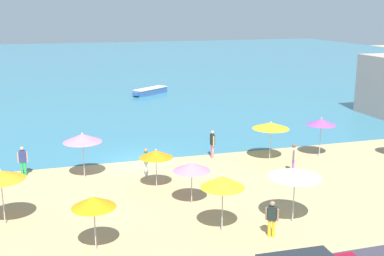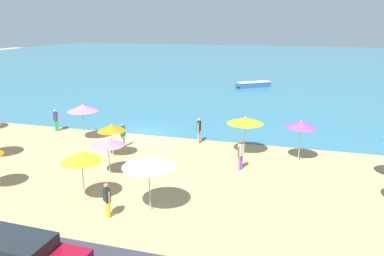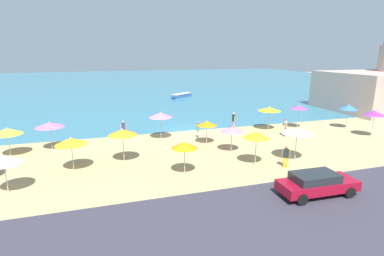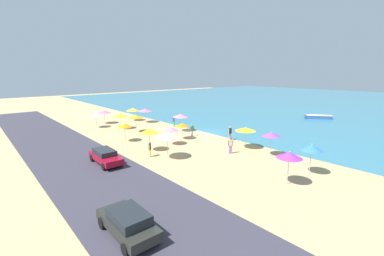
# 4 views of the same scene
# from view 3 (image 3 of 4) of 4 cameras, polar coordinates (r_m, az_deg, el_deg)

# --- Properties ---
(ground_plane) EXTENTS (160.00, 160.00, 0.00)m
(ground_plane) POSITION_cam_3_polar(r_m,az_deg,el_deg) (31.43, -0.56, -0.52)
(ground_plane) COLOR tan
(sea) EXTENTS (150.00, 110.00, 0.05)m
(sea) POSITION_cam_3_polar(r_m,az_deg,el_deg) (84.94, -11.44, 8.50)
(sea) COLOR teal
(sea) RESTS_ON ground_plane
(coastal_road) EXTENTS (80.00, 8.00, 0.06)m
(coastal_road) POSITION_cam_3_polar(r_m,az_deg,el_deg) (16.22, 18.89, -15.95)
(coastal_road) COLOR #35323E
(coastal_road) RESTS_ON ground_plane
(beach_umbrella_0) EXTENTS (1.85, 1.85, 2.18)m
(beach_umbrella_0) POSITION_cam_3_polar(r_m,az_deg,el_deg) (24.56, 7.59, -0.24)
(beach_umbrella_0) COLOR #B2B2B7
(beach_umbrella_0) RESTS_ON ground_plane
(beach_umbrella_1) EXTENTS (1.95, 1.95, 2.67)m
(beach_umbrella_1) POSITION_cam_3_polar(r_m,az_deg,el_deg) (33.59, 31.43, 2.47)
(beach_umbrella_1) COLOR #B2B2B7
(beach_umbrella_1) RESTS_ON ground_plane
(beach_umbrella_2) EXTENTS (2.11, 2.11, 2.60)m
(beach_umbrella_2) POSITION_cam_3_polar(r_m,az_deg,el_deg) (22.46, -13.08, -0.79)
(beach_umbrella_2) COLOR #B2B2B7
(beach_umbrella_2) RESTS_ON ground_plane
(beach_umbrella_3) EXTENTS (2.32, 2.32, 2.50)m
(beach_umbrella_3) POSITION_cam_3_polar(r_m,az_deg,el_deg) (32.35, 14.54, 3.50)
(beach_umbrella_3) COLOR #B2B2B7
(beach_umbrella_3) RESTS_ON ground_plane
(beach_umbrella_5) EXTENTS (1.98, 1.98, 2.39)m
(beach_umbrella_5) POSITION_cam_3_polar(r_m,az_deg,el_deg) (20.23, -32.31, -5.06)
(beach_umbrella_5) COLOR #B2B2B7
(beach_umbrella_5) RESTS_ON ground_plane
(beach_umbrella_6) EXTENTS (1.83, 1.83, 2.66)m
(beach_umbrella_6) POSITION_cam_3_polar(r_m,az_deg,el_deg) (35.99, 27.63, 3.53)
(beach_umbrella_6) COLOR #B2B2B7
(beach_umbrella_6) RESTS_ON ground_plane
(beach_umbrella_7) EXTENTS (1.90, 1.90, 2.59)m
(beach_umbrella_7) POSITION_cam_3_polar(r_m,az_deg,el_deg) (21.84, 12.19, -1.29)
(beach_umbrella_7) COLOR #B2B2B7
(beach_umbrella_7) RESTS_ON ground_plane
(beach_umbrella_8) EXTENTS (2.32, 2.32, 2.43)m
(beach_umbrella_8) POSITION_cam_3_polar(r_m,az_deg,el_deg) (27.51, -25.50, 0.56)
(beach_umbrella_8) COLOR #B2B2B7
(beach_umbrella_8) RESTS_ON ground_plane
(beach_umbrella_9) EXTENTS (1.91, 1.91, 2.58)m
(beach_umbrella_9) POSITION_cam_3_polar(r_m,az_deg,el_deg) (34.06, 19.69, 3.76)
(beach_umbrella_9) COLOR #B2B2B7
(beach_umbrella_9) RESTS_ON ground_plane
(beach_umbrella_10) EXTENTS (2.25, 2.25, 2.34)m
(beach_umbrella_10) POSITION_cam_3_polar(r_m,az_deg,el_deg) (27.39, -31.78, -0.54)
(beach_umbrella_10) COLOR #B2B2B7
(beach_umbrella_10) RESTS_ON ground_plane
(beach_umbrella_11) EXTENTS (2.14, 2.14, 2.42)m
(beach_umbrella_11) POSITION_cam_3_polar(r_m,az_deg,el_deg) (21.95, -22.07, -2.35)
(beach_umbrella_11) COLOR #B2B2B7
(beach_umbrella_11) RESTS_ON ground_plane
(beach_umbrella_12) EXTENTS (2.38, 2.38, 2.56)m
(beach_umbrella_12) POSITION_cam_3_polar(r_m,az_deg,el_deg) (23.63, 19.40, -0.49)
(beach_umbrella_12) COLOR #B2B2B7
(beach_umbrella_12) RESTS_ON ground_plane
(beach_umbrella_13) EXTENTS (1.80, 1.80, 2.15)m
(beach_umbrella_13) POSITION_cam_3_polar(r_m,az_deg,el_deg) (26.52, 2.84, 0.88)
(beach_umbrella_13) COLOR #B2B2B7
(beach_umbrella_13) RESTS_ON ground_plane
(beach_umbrella_14) EXTENTS (2.17, 2.17, 2.65)m
(beach_umbrella_14) POSITION_cam_3_polar(r_m,az_deg,el_deg) (27.96, -6.02, 2.49)
(beach_umbrella_14) COLOR #B2B2B7
(beach_umbrella_14) RESTS_ON ground_plane
(beach_umbrella_15) EXTENTS (1.75, 1.75, 2.36)m
(beach_umbrella_15) POSITION_cam_3_polar(r_m,az_deg,el_deg) (19.70, -1.45, -3.27)
(beach_umbrella_15) COLOR #B2B2B7
(beach_umbrella_15) RESTS_ON ground_plane
(bather_0) EXTENTS (0.22, 0.57, 1.82)m
(bather_0) POSITION_cam_3_polar(r_m,az_deg,el_deg) (32.16, 7.96, 1.56)
(bather_0) COLOR pink
(bather_0) RESTS_ON ground_plane
(bather_1) EXTENTS (0.30, 0.56, 1.66)m
(bather_1) POSITION_cam_3_polar(r_m,az_deg,el_deg) (28.41, 1.16, -0.18)
(bather_1) COLOR silver
(bather_1) RESTS_ON ground_plane
(bather_2) EXTENTS (0.57, 0.23, 1.74)m
(bather_2) POSITION_cam_3_polar(r_m,az_deg,el_deg) (29.12, -12.91, -0.09)
(bather_2) COLOR green
(bather_2) RESTS_ON ground_plane
(bather_3) EXTENTS (0.48, 0.39, 1.61)m
(bather_3) POSITION_cam_3_polar(r_m,az_deg,el_deg) (22.30, 17.47, -4.99)
(bather_3) COLOR yellow
(bather_3) RESTS_ON ground_plane
(bather_4) EXTENTS (0.36, 0.52, 1.79)m
(bather_4) POSITION_cam_3_polar(r_m,az_deg,el_deg) (30.46, 17.40, 0.30)
(bather_4) COLOR #9753BF
(bather_4) RESTS_ON ground_plane
(parked_car_0) EXTENTS (4.57, 1.92, 1.34)m
(parked_car_0) POSITION_cam_3_polar(r_m,az_deg,el_deg) (18.62, 22.66, -9.68)
(parked_car_0) COLOR maroon
(parked_car_0) RESTS_ON coastal_road
(skiff_nearshore) EXTENTS (4.43, 3.67, 0.69)m
(skiff_nearshore) POSITION_cam_3_polar(r_m,az_deg,el_deg) (55.03, -2.01, 6.23)
(skiff_nearshore) COLOR #355B95
(skiff_nearshore) RESTS_ON sea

